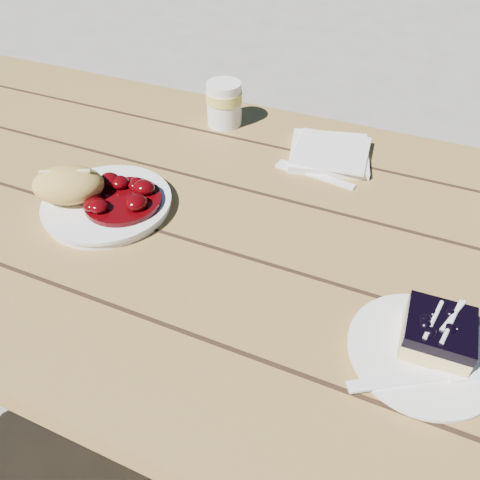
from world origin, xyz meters
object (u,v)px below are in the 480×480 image
at_px(blueberry_cake, 438,333).
at_px(second_cup, 224,104).
at_px(picnic_table, 286,300).
at_px(bread_roll, 68,185).
at_px(dessert_plate, 422,353).
at_px(main_plate, 108,205).

xyz_separation_m(blueberry_cake, second_cup, (-0.48, 0.43, 0.01)).
height_order(blueberry_cake, second_cup, second_cup).
xyz_separation_m(picnic_table, second_cup, (-0.25, 0.29, 0.21)).
relative_size(bread_roll, second_cup, 1.28).
height_order(picnic_table, dessert_plate, dessert_plate).
height_order(main_plate, blueberry_cake, blueberry_cake).
xyz_separation_m(main_plate, bread_roll, (-0.05, -0.02, 0.04)).
bearing_deg(blueberry_cake, dessert_plate, -125.64).
relative_size(picnic_table, dessert_plate, 11.30).
relative_size(main_plate, blueberry_cake, 2.56).
relative_size(bread_roll, dessert_plate, 0.66).
height_order(main_plate, dessert_plate, main_plate).
height_order(dessert_plate, blueberry_cake, blueberry_cake).
distance_m(bread_roll, blueberry_cake, 0.60).
relative_size(main_plate, bread_roll, 1.80).
bearing_deg(dessert_plate, second_cup, 136.93).
bearing_deg(bread_roll, main_plate, 19.98).
bearing_deg(main_plate, dessert_plate, -9.83).
xyz_separation_m(main_plate, blueberry_cake, (0.54, -0.08, 0.02)).
height_order(bread_roll, second_cup, second_cup).
xyz_separation_m(bread_roll, second_cup, (0.11, 0.37, -0.00)).
bearing_deg(blueberry_cake, picnic_table, 146.83).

